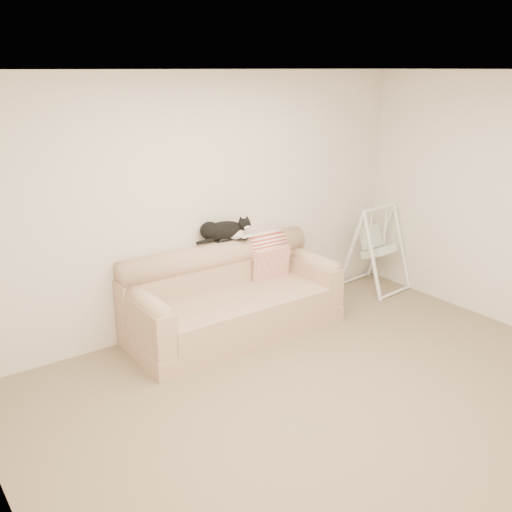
{
  "coord_description": "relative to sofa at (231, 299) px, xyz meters",
  "views": [
    {
      "loc": [
        -2.94,
        -2.94,
        2.61
      ],
      "look_at": [
        0.09,
        1.27,
        0.9
      ],
      "focal_mm": 40.0,
      "sensor_mm": 36.0,
      "label": 1
    }
  ],
  "objects": [
    {
      "name": "remote_a",
      "position": [
        0.08,
        0.25,
        0.56
      ],
      "size": [
        0.18,
        0.05,
        0.03
      ],
      "color": "black",
      "rests_on": "sofa"
    },
    {
      "name": "remote_b",
      "position": [
        0.25,
        0.2,
        0.56
      ],
      "size": [
        0.15,
        0.16,
        0.02
      ],
      "color": "black",
      "rests_on": "sofa"
    },
    {
      "name": "ground_plane",
      "position": [
        -0.02,
        -1.62,
        -0.35
      ],
      "size": [
        5.0,
        5.0,
        0.0
      ],
      "primitive_type": "plane",
      "color": "#7D6B53",
      "rests_on": "ground"
    },
    {
      "name": "baby_swing",
      "position": [
        2.13,
        -0.01,
        0.17
      ],
      "size": [
        0.7,
        0.74,
        1.05
      ],
      "color": "white",
      "rests_on": "ground"
    },
    {
      "name": "throw_blanket",
      "position": [
        0.59,
        0.23,
        0.37
      ],
      "size": [
        0.45,
        0.38,
        0.58
      ],
      "color": "red",
      "rests_on": "sofa"
    },
    {
      "name": "sofa",
      "position": [
        0.0,
        0.0,
        0.0
      ],
      "size": [
        2.2,
        0.93,
        0.9
      ],
      "color": "tan",
      "rests_on": "ground"
    },
    {
      "name": "room_shell",
      "position": [
        -0.02,
        -1.62,
        1.18
      ],
      "size": [
        5.04,
        4.04,
        2.6
      ],
      "color": "silver",
      "rests_on": "ground"
    },
    {
      "name": "tuxedo_cat",
      "position": [
        0.09,
        0.26,
        0.66
      ],
      "size": [
        0.63,
        0.33,
        0.25
      ],
      "color": "black",
      "rests_on": "sofa"
    }
  ]
}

